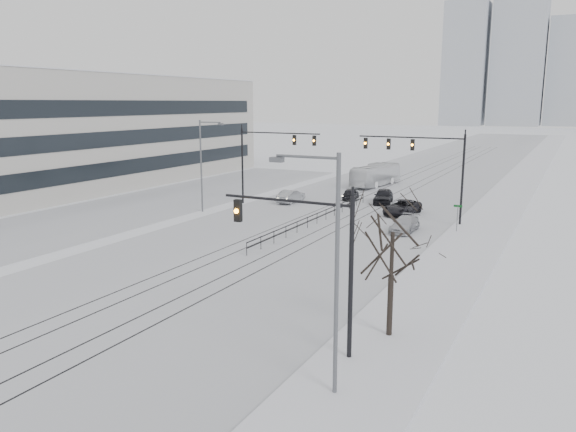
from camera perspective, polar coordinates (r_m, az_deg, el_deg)
The scene contains 22 objects.
ground at distance 27.17m, azimuth -24.99°, elevation -12.78°, with size 500.00×500.00×0.00m, color silver.
road at distance 78.11m, azimuth 12.13°, elevation 3.38°, with size 22.00×260.00×0.02m, color silver.
sidewalk_east at distance 75.74m, azimuth 22.02°, elevation 2.60°, with size 5.00×260.00×0.16m, color silver.
curb at distance 76.00m, azimuth 20.19°, elevation 2.75°, with size 0.10×260.00×0.12m, color gray.
parking_strip at distance 64.81m, azimuth -11.46°, elevation 1.79°, with size 14.00×60.00×0.03m, color silver.
tram_rails at distance 59.27m, azimuth 6.97°, elevation 1.05°, with size 5.30×180.00×0.01m.
office_building at distance 76.60m, azimuth -22.33°, elevation 7.93°, with size 20.20×62.20×14.11m.
skyline at distance 289.41m, azimuth 25.13°, elevation 14.39°, with size 96.00×48.00×72.00m.
traffic_mast_near at distance 23.54m, azimuth 2.78°, elevation -3.57°, with size 6.10×0.37×7.00m.
traffic_mast_ne at distance 51.37m, azimuth 13.73°, elevation 5.67°, with size 9.60×0.37×8.00m.
traffic_mast_nw at distance 58.49m, azimuth -2.19°, elevation 6.47°, with size 9.10×0.37×8.00m.
street_light_east at distance 19.98m, azimuth 4.21°, elevation -4.41°, with size 2.73×0.25×9.00m.
street_light_west at distance 55.48m, azimuth -8.59°, elevation 5.71°, with size 2.73×0.25×9.00m.
bare_tree at distance 25.47m, azimuth 10.56°, elevation -2.76°, with size 4.40×4.40×6.10m.
median_fence at distance 50.09m, azimuth 2.97°, elevation -0.22°, with size 0.06×24.00×1.00m.
street_sign at distance 48.30m, azimuth 16.84°, elevation 0.17°, with size 0.70×0.06×2.40m.
sedan_sb_inner at distance 63.06m, azimuth 6.38°, elevation 2.25°, with size 1.49×3.70×1.26m, color black.
sedan_sb_outer at distance 60.67m, azimuth 0.30°, elevation 2.01°, with size 1.46×4.20×1.38m, color #9B9EA2.
sedan_nb_front at distance 55.25m, azimuth 11.51°, elevation 0.85°, with size 2.33×5.06×1.41m, color black.
sedan_nb_right at distance 47.97m, azimuth 11.76°, elevation -0.85°, with size 1.76×4.33×1.26m, color #B6B9BE.
sedan_nb_far at distance 61.09m, azimuth 9.66°, elevation 2.00°, with size 1.84×4.58×1.56m, color black.
box_truck at distance 73.69m, azimuth 8.90°, elevation 4.12°, with size 2.36×10.09×2.81m, color white.
Camera 1 is at (20.21, -14.69, 10.67)m, focal length 35.00 mm.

